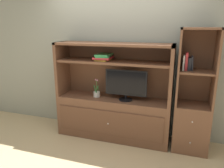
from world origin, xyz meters
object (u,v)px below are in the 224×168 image
at_px(media_console, 113,108).
at_px(bookshelf_tall, 192,113).
at_px(magazine_stack, 104,57).
at_px(tv_monitor, 126,84).
at_px(upright_book_row, 188,63).
at_px(potted_plant, 97,93).

height_order(media_console, bookshelf_tall, bookshelf_tall).
bearing_deg(media_console, magazine_stack, -177.66).
xyz_separation_m(tv_monitor, bookshelf_tall, (1.02, 0.05, -0.37)).
xyz_separation_m(tv_monitor, upright_book_row, (0.89, 0.04, 0.38)).
distance_m(media_console, tv_monitor, 0.50).
bearing_deg(upright_book_row, magazine_stack, -179.95).
bearing_deg(upright_book_row, media_console, 179.73).
relative_size(magazine_stack, upright_book_row, 1.35).
bearing_deg(media_console, potted_plant, -173.73).
distance_m(media_console, potted_plant, 0.37).
distance_m(tv_monitor, upright_book_row, 0.97).
bearing_deg(potted_plant, media_console, 6.27).
bearing_deg(bookshelf_tall, upright_book_row, -175.87).
distance_m(bookshelf_tall, upright_book_row, 0.76).
xyz_separation_m(magazine_stack, upright_book_row, (1.28, 0.00, -0.03)).
bearing_deg(bookshelf_tall, potted_plant, -178.71).
xyz_separation_m(tv_monitor, magazine_stack, (-0.38, 0.04, 0.41)).
bearing_deg(potted_plant, tv_monitor, -1.52).
height_order(tv_monitor, bookshelf_tall, bookshelf_tall).
height_order(potted_plant, bookshelf_tall, bookshelf_tall).
relative_size(media_console, potted_plant, 6.14).
height_order(tv_monitor, upright_book_row, upright_book_row).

